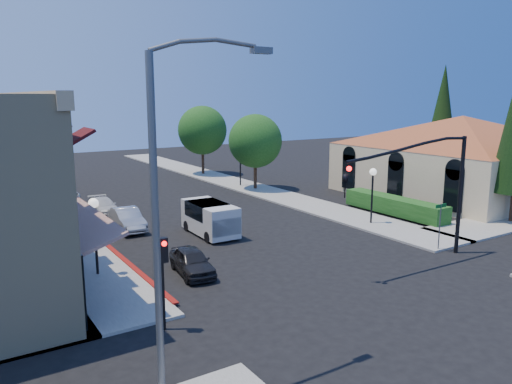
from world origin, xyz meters
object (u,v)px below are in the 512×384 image
street_tree_b (202,130)px  parked_car_d (63,193)px  lamppost_right_near (373,182)px  street_tree_a (255,141)px  signal_mast_arm (434,178)px  white_van (210,217)px  conifer_far (443,113)px  lamppost_left_near (94,217)px  street_name_sign (440,219)px  secondary_signal (163,266)px  parked_car_c (104,206)px  lamppost_left_far (38,175)px  parked_car_b (127,219)px  parked_car_a (192,261)px  lamppost_right_far (240,156)px  cobra_streetlight (168,202)px

street_tree_b → parked_car_d: bearing=-158.2°
lamppost_right_near → street_tree_a: bearing=88.8°
lamppost_right_near → street_tree_b: bearing=89.3°
signal_mast_arm → white_van: (-6.95, 9.83, -3.01)m
conifer_far → lamppost_left_near: conifer_far is taller
street_tree_a → lamppost_left_near: 22.30m
signal_mast_arm → white_van: 12.41m
white_van → parked_car_d: (-5.11, 14.67, -0.50)m
street_tree_b → lamppost_left_near: (-17.30, -24.00, -1.81)m
parked_car_d → lamppost_right_near: bearing=-49.4°
signal_mast_arm → street_name_sign: (1.64, 0.70, -2.39)m
street_tree_a → street_tree_b: size_ratio=0.92×
secondary_signal → parked_car_c: secondary_signal is taller
lamppost_left_far → secondary_signal: bearing=-88.6°
lamppost_left_near → white_van: size_ratio=0.84×
lamppost_left_far → parked_car_b: size_ratio=0.90×
parked_car_d → street_name_sign: bearing=-58.7°
white_van → parked_car_b: 5.25m
white_van → parked_car_a: white_van is taller
parked_car_d → parked_car_a: bearing=-84.6°
street_tree_b → signal_mast_arm: (-2.94, -30.50, -0.46)m
street_name_sign → parked_car_c: size_ratio=0.68×
parked_car_a → street_name_sign: bearing=-9.9°
conifer_far → parked_car_d: conifer_far is taller
signal_mast_arm → parked_car_b: size_ratio=2.01×
signal_mast_arm → lamppost_left_far: 25.07m
street_tree_b → lamppost_right_far: 8.21m
conifer_far → signal_mast_arm: size_ratio=1.37×
signal_mast_arm → parked_car_a: signal_mast_arm is taller
white_van → parked_car_c: white_van is taller
lamppost_left_near → secondary_signal: bearing=-85.7°
street_name_sign → cobra_streetlight: bearing=-165.8°
street_tree_a → lamppost_right_near: street_tree_a is taller
lamppost_right_near → cobra_streetlight: bearing=-150.5°
conifer_far → lamppost_right_near: bearing=-152.9°
cobra_streetlight → signal_mast_arm: bearing=13.1°
lamppost_right_far → white_van: bearing=-127.1°
lamppost_right_far → parked_car_c: (-13.30, -4.00, -2.21)m
conifer_far → secondary_signal: bearing=-155.3°
street_tree_b → white_van: (-9.89, -20.67, -3.47)m
cobra_streetlight → parked_car_c: (4.35, 22.00, -4.74)m
lamppost_left_near → lamppost_right_near: (17.00, 0.00, 0.00)m
signal_mast_arm → white_van: bearing=125.2°
street_tree_b → secondary_signal: 34.97m
street_tree_a → white_van: size_ratio=1.53×
parked_car_a → parked_car_c: 14.00m
lamppost_right_near → parked_car_b: (-13.30, 7.01, -2.08)m
street_tree_b → signal_mast_arm: size_ratio=0.88×
lamppost_left_near → parked_car_a: size_ratio=1.03×
street_name_sign → parked_car_a: 12.92m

